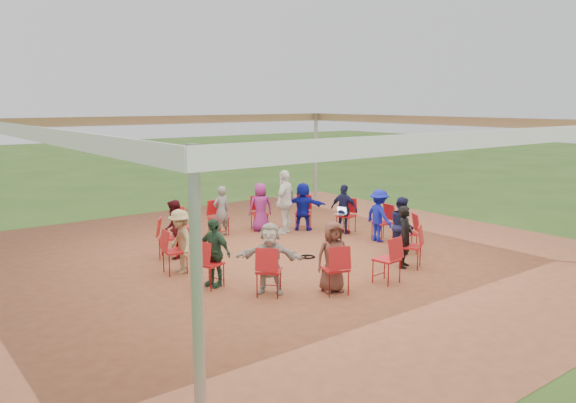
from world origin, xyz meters
TOP-DOWN VIEW (x-y plane):
  - ground at (0.00, 0.00)m, footprint 80.00×80.00m
  - dirt_patch at (0.00, 0.00)m, footprint 13.00×13.00m
  - tent at (0.00, 0.00)m, footprint 10.33×10.33m
  - chair_0 at (2.52, 0.84)m, footprint 0.55×0.54m
  - chair_1 at (1.90, 1.85)m, footprint 0.61×0.61m
  - chair_2 at (0.91, 2.49)m, footprint 0.55×0.56m
  - chair_3 at (-0.26, 2.64)m, footprint 0.46×0.48m
  - chair_4 at (-1.38, 2.27)m, footprint 0.59×0.59m
  - chair_5 at (-2.23, 1.44)m, footprint 0.60×0.59m
  - chair_6 at (-2.63, 0.33)m, footprint 0.49×0.47m
  - chair_7 at (-2.52, -0.84)m, footprint 0.55×0.54m
  - chair_8 at (-1.90, -1.85)m, footprint 0.61×0.61m
  - chair_9 at (-0.91, -2.49)m, footprint 0.55×0.56m
  - chair_10 at (0.26, -2.64)m, footprint 0.46×0.48m
  - chair_11 at (1.38, -2.27)m, footprint 0.59×0.59m
  - chair_12 at (2.23, -1.44)m, footprint 0.60×0.59m
  - chair_13 at (2.63, -0.33)m, footprint 0.49×0.47m
  - person_seated_0 at (2.40, 0.80)m, footprint 0.60×0.84m
  - person_seated_1 at (1.82, 1.77)m, footprint 1.15×1.16m
  - person_seated_2 at (0.87, 2.38)m, footprint 0.71×0.54m
  - person_seated_3 at (-0.25, 2.52)m, footprint 0.50×0.35m
  - person_seated_4 at (-2.13, 1.38)m, footprint 0.64×0.72m
  - person_seated_5 at (-2.51, 0.32)m, footprint 0.51×0.87m
  - person_seated_6 at (-2.40, -0.80)m, footprint 0.60×0.84m
  - person_seated_7 at (-1.82, -1.77)m, footprint 1.15×1.16m
  - person_seated_8 at (-0.87, -2.38)m, footprint 0.71×0.54m
  - person_seated_9 at (1.32, -2.16)m, footprint 0.56×0.51m
  - person_seated_10 at (2.13, -1.38)m, footprint 0.64×0.72m
  - person_seated_11 at (2.51, -0.32)m, footprint 0.51×0.87m
  - standing_person at (1.22, 1.77)m, footprint 1.09×0.91m
  - cable_coil at (0.20, -0.40)m, footprint 0.39×0.39m
  - laptop at (2.24, 0.75)m, footprint 0.31×0.35m

SIDE VIEW (x-z plane):
  - ground at x=0.00m, z-range 0.00..0.00m
  - dirt_patch at x=0.00m, z-range 0.01..0.01m
  - cable_coil at x=0.20m, z-range 0.01..0.04m
  - chair_0 at x=2.52m, z-range 0.00..0.90m
  - chair_1 at x=1.90m, z-range 0.00..0.90m
  - chair_2 at x=0.91m, z-range 0.00..0.90m
  - chair_3 at x=-0.26m, z-range 0.00..0.90m
  - chair_4 at x=-1.38m, z-range 0.00..0.90m
  - chair_5 at x=-2.23m, z-range 0.00..0.90m
  - chair_6 at x=-2.63m, z-range 0.00..0.90m
  - chair_7 at x=-2.52m, z-range 0.00..0.90m
  - chair_8 at x=-1.90m, z-range 0.00..0.90m
  - chair_9 at x=-0.91m, z-range 0.00..0.90m
  - chair_10 at x=0.26m, z-range 0.00..0.90m
  - chair_11 at x=1.38m, z-range 0.00..0.90m
  - chair_12 at x=2.23m, z-range 0.00..0.90m
  - chair_13 at x=2.63m, z-range 0.00..0.90m
  - laptop at x=2.24m, z-range 0.50..0.70m
  - person_seated_0 at x=2.40m, z-range 0.01..1.29m
  - person_seated_1 at x=1.82m, z-range 0.01..1.29m
  - person_seated_2 at x=0.87m, z-range 0.01..1.29m
  - person_seated_3 at x=-0.25m, z-range 0.01..1.29m
  - person_seated_4 at x=-2.13m, z-range 0.01..1.29m
  - person_seated_5 at x=-2.51m, z-range 0.01..1.29m
  - person_seated_6 at x=-2.40m, z-range 0.01..1.29m
  - person_seated_7 at x=-1.82m, z-range 0.01..1.29m
  - person_seated_8 at x=-0.87m, z-range 0.01..1.29m
  - person_seated_9 at x=1.32m, z-range 0.01..1.29m
  - person_seated_10 at x=2.13m, z-range 0.01..1.29m
  - person_seated_11 at x=2.51m, z-range 0.01..1.29m
  - standing_person at x=1.22m, z-range 0.01..1.67m
  - tent at x=0.00m, z-range 0.87..3.87m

